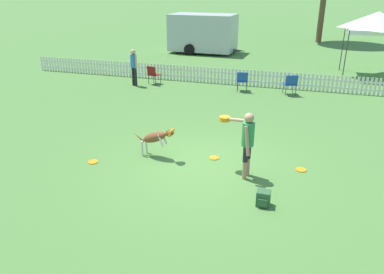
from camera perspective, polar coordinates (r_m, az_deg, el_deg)
name	(u,v)px	position (r m, az deg, el deg)	size (l,w,h in m)	color
ground_plane	(205,166)	(9.34, 1.98, -4.41)	(240.00, 240.00, 0.00)	#4C7A38
handler_person	(246,137)	(8.53, 8.18, -0.01)	(0.90, 0.77, 1.58)	tan
leaping_dog	(156,137)	(9.62, -5.58, -0.04)	(1.23, 0.41, 0.88)	brown
frisbee_near_handler	(214,158)	(9.73, 3.39, -3.19)	(0.25, 0.25, 0.02)	orange
frisbee_near_dog	(93,162)	(9.83, -14.85, -3.69)	(0.25, 0.25, 0.02)	orange
frisbee_midfield	(301,170)	(9.50, 16.27, -4.81)	(0.25, 0.25, 0.02)	orange
backpack_on_grass	(263,198)	(7.83, 10.81, -9.18)	(0.27, 0.27, 0.33)	#2D5633
picket_fence	(254,78)	(16.73, 9.48, 8.82)	(22.12, 0.04, 0.72)	silver
folding_chair_blue_left	(153,73)	(16.91, -5.96, 9.62)	(0.54, 0.56, 0.83)	#333338
folding_chair_center	(291,83)	(15.64, 14.81, 7.98)	(0.62, 0.63, 0.85)	#333338
folding_chair_green_right	(242,80)	(15.81, 7.69, 8.65)	(0.51, 0.52, 0.84)	#333338
canopy_tent_main	(378,22)	(19.81, 26.42, 15.39)	(2.52, 2.52, 3.02)	#333338
spectator_standing	(134,64)	(16.68, -8.88, 10.94)	(0.38, 0.27, 1.60)	black
equipment_trailer	(203,33)	(24.86, 1.69, 15.62)	(4.91, 2.51, 2.40)	#B7B7B7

